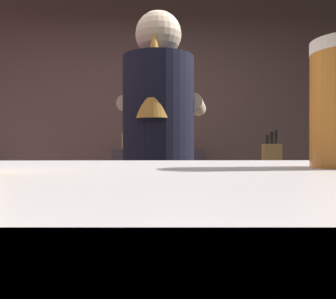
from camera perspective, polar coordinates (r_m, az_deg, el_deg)
The scene contains 10 objects.
wall_back at distance 3.62m, azimuth -3.06°, elevation 4.00°, with size 5.20×0.10×2.70m, color brown.
prep_counter at distance 2.19m, azimuth 5.28°, elevation -16.84°, with size 2.10×0.60×0.94m, color brown.
back_shelf at distance 3.38m, azimuth -1.64°, elevation -9.31°, with size 0.86×0.36×1.10m, color #3E313C.
bartender at distance 1.63m, azimuth -1.64°, elevation -2.98°, with size 0.47×0.54×1.77m.
knife_block at distance 2.15m, azimuth 16.92°, elevation -1.61°, with size 0.10×0.08×0.28m.
mixing_bowl at distance 2.18m, azimuth -5.86°, elevation -3.58°, with size 0.22×0.22×0.06m, color beige.
chefs_knife at distance 2.06m, azimuth 6.29°, elevation -4.53°, with size 0.24×0.03×0.01m, color silver.
bottle_olive_oil at distance 3.31m, azimuth -7.06°, elevation 1.61°, with size 0.08×0.08×0.23m.
bottle_vinegar at distance 3.37m, azimuth -3.16°, elevation 1.68°, with size 0.07×0.07×0.24m.
bottle_hot_sauce at distance 3.29m, azimuth 3.39°, elevation 1.46°, with size 0.06×0.06×0.20m.
Camera 1 is at (0.11, -1.41, 1.12)m, focal length 36.57 mm.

